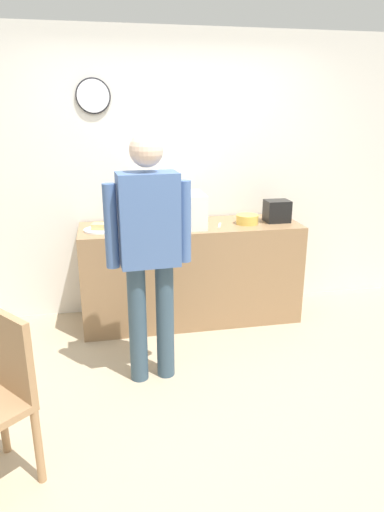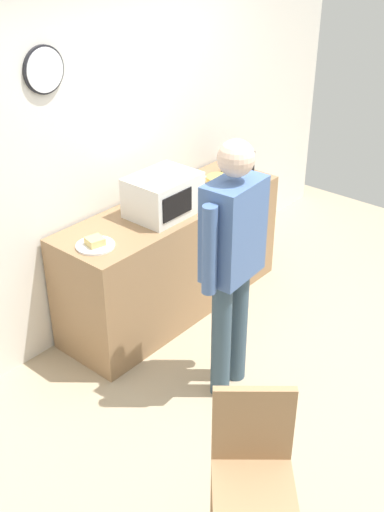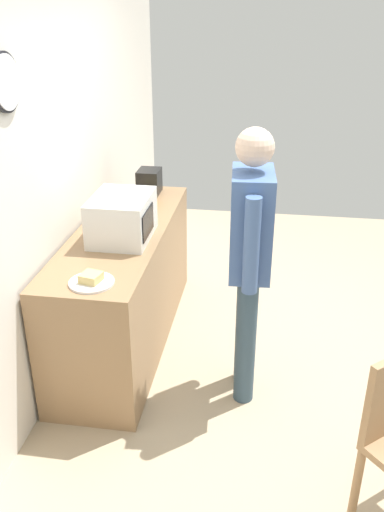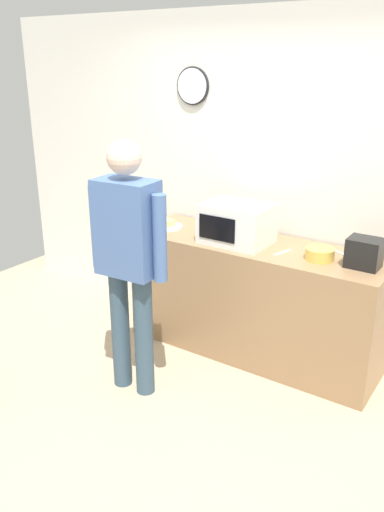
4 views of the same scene
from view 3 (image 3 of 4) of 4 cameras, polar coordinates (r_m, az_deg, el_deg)
ground_plane at (r=4.10m, az=9.82°, el=-10.77°), size 6.00×6.00×0.00m
back_wall at (r=3.76m, az=-13.90°, el=7.82°), size 5.40×0.13×2.60m
kitchen_counter at (r=4.07m, az=-7.09°, el=-3.14°), size 1.99×0.62×0.92m
microwave at (r=3.67m, az=-7.38°, el=4.05°), size 0.50×0.39×0.30m
sandwich_plate at (r=3.16m, az=-10.56°, el=-2.56°), size 0.26×0.26×0.07m
salad_bowl at (r=4.31m, az=-5.02°, el=5.90°), size 0.20×0.20×0.08m
toaster at (r=4.57m, az=-4.53°, el=7.84°), size 0.22×0.18×0.20m
fork_utensil at (r=4.08m, az=-5.51°, el=4.15°), size 0.07×0.17×0.01m
spoon_utensil at (r=4.44m, az=-7.30°, el=5.87°), size 0.16×0.10×0.01m
person_standing at (r=3.26m, az=6.11°, el=0.70°), size 0.59×0.27×1.77m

